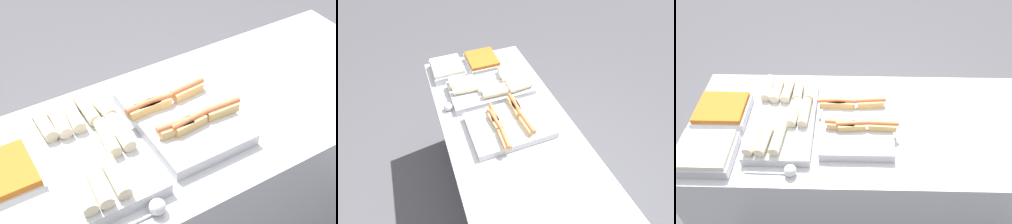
{
  "view_description": "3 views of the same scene",
  "coord_description": "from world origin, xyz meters",
  "views": [
    {
      "loc": [
        -0.81,
        -1.09,
        2.14
      ],
      "look_at": [
        -0.16,
        0.0,
        1.02
      ],
      "focal_mm": 50.0,
      "sensor_mm": 36.0,
      "label": 1
    },
    {
      "loc": [
        0.88,
        -0.39,
        2.15
      ],
      "look_at": [
        -0.16,
        0.0,
        1.02
      ],
      "focal_mm": 28.0,
      "sensor_mm": 36.0,
      "label": 2
    },
    {
      "loc": [
        -0.13,
        -1.14,
        2.14
      ],
      "look_at": [
        -0.16,
        0.0,
        1.02
      ],
      "focal_mm": 35.0,
      "sensor_mm": 36.0,
      "label": 3
    }
  ],
  "objects": [
    {
      "name": "counter",
      "position": [
        0.0,
        0.0,
        0.47
      ],
      "size": [
        1.88,
        0.77,
        0.94
      ],
      "color": "#B7BABF",
      "rests_on": "ground_plane"
    },
    {
      "name": "tray_wraps",
      "position": [
        -0.46,
        0.01,
        0.98
      ],
      "size": [
        0.31,
        0.56,
        0.1
      ],
      "color": "#B7BABF",
      "rests_on": "counter"
    },
    {
      "name": "tray_hotdogs",
      "position": [
        -0.1,
        -0.0,
        0.98
      ],
      "size": [
        0.39,
        0.49,
        0.1
      ],
      "color": "#B7BABF",
      "rests_on": "counter"
    },
    {
      "name": "serving_spoon_near",
      "position": [
        -0.39,
        -0.31,
        0.97
      ],
      "size": [
        0.23,
        0.06,
        0.06
      ],
      "color": "silver",
      "rests_on": "counter"
    }
  ]
}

